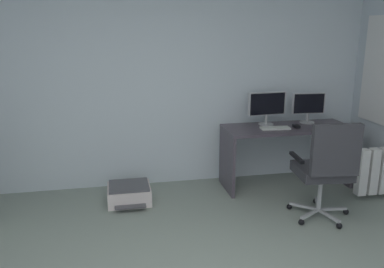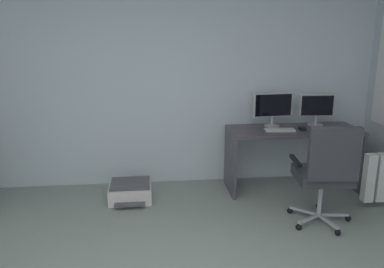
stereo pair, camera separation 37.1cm
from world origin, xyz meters
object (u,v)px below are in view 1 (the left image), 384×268
Objects in this scene: monitor_main at (267,105)px; monitor_secondary at (308,105)px; desk at (287,142)px; keyboard at (275,128)px; computer_mouse at (296,126)px; printer at (129,193)px; office_chair at (327,166)px.

monitor_main reaches higher than monitor_secondary.
desk is 0.29m from keyboard.
computer_mouse is (0.27, 0.01, 0.01)m from keyboard.
keyboard is at bearing 1.75° from printer.
printer is (-1.68, -0.27, -0.88)m from monitor_main.
desk is 1.47× the size of office_chair.
computer_mouse is at bearing 1.80° from printer.
desk is at bearing -156.42° from monitor_secondary.
monitor_secondary is (0.32, 0.14, 0.41)m from desk.
monitor_main reaches higher than computer_mouse.
keyboard is at bearing -177.19° from computer_mouse.
keyboard is 1.83m from printer.
monitor_main is 1.19m from office_chair.
desk is 4.49× the size of keyboard.
office_chair is (0.19, -1.10, -0.40)m from monitor_main.
monitor_main is at bearing 147.96° from desk.
computer_mouse is 0.10× the size of office_chair.
printer is (-1.88, 0.83, -0.48)m from office_chair.
keyboard reaches higher than desk.
keyboard is (-0.20, -0.08, 0.20)m from desk.
office_chair is at bearing -79.97° from monitor_main.
keyboard is 0.68× the size of printer.
monitor_main is at bearing 100.03° from office_chair.
computer_mouse is 0.20× the size of printer.
desk is at bearing 136.95° from computer_mouse.
monitor_main is 0.54m from monitor_secondary.
monitor_secondary reaches higher than computer_mouse.
printer is (-2.22, -0.27, -0.86)m from monitor_secondary.
desk is 15.25× the size of computer_mouse.
keyboard is 3.40× the size of computer_mouse.
monitor_main is 0.32m from keyboard.
desk is 0.50m from monitor_main.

